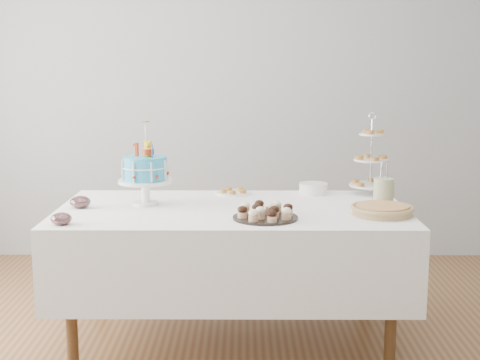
{
  "coord_description": "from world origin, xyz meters",
  "views": [
    {
      "loc": [
        0.06,
        -3.32,
        1.56
      ],
      "look_at": [
        0.04,
        0.3,
        0.93
      ],
      "focal_mm": 50.0,
      "sensor_mm": 36.0,
      "label": 1
    }
  ],
  "objects_px": {
    "birthday_cake": "(146,182)",
    "pastry_plate": "(234,192)",
    "utensil_pitcher": "(384,192)",
    "tiered_stand": "(371,160)",
    "cupcake_tray": "(265,212)",
    "jam_bowl_a": "(61,219)",
    "jam_bowl_b": "(80,202)",
    "plate_stack": "(313,189)",
    "table": "(232,247)",
    "pie": "(382,209)"
  },
  "relations": [
    {
      "from": "birthday_cake",
      "to": "cupcake_tray",
      "type": "relative_size",
      "value": 1.4
    },
    {
      "from": "jam_bowl_a",
      "to": "jam_bowl_b",
      "type": "xyz_separation_m",
      "value": [
        0.0,
        0.39,
        0.0
      ]
    },
    {
      "from": "jam_bowl_a",
      "to": "plate_stack",
      "type": "bearing_deg",
      "value": 30.91
    },
    {
      "from": "pie",
      "to": "tiered_stand",
      "type": "xyz_separation_m",
      "value": [
        0.04,
        0.57,
        0.18
      ]
    },
    {
      "from": "tiered_stand",
      "to": "pastry_plate",
      "type": "height_order",
      "value": "tiered_stand"
    },
    {
      "from": "pie",
      "to": "plate_stack",
      "type": "height_order",
      "value": "plate_stack"
    },
    {
      "from": "table",
      "to": "cupcake_tray",
      "type": "xyz_separation_m",
      "value": [
        0.18,
        -0.26,
        0.26
      ]
    },
    {
      "from": "cupcake_tray",
      "to": "utensil_pitcher",
      "type": "relative_size",
      "value": 1.35
    },
    {
      "from": "birthday_cake",
      "to": "pastry_plate",
      "type": "distance_m",
      "value": 0.6
    },
    {
      "from": "plate_stack",
      "to": "cupcake_tray",
      "type": "bearing_deg",
      "value": -115.43
    },
    {
      "from": "pie",
      "to": "jam_bowl_a",
      "type": "height_order",
      "value": "jam_bowl_a"
    },
    {
      "from": "table",
      "to": "cupcake_tray",
      "type": "relative_size",
      "value": 5.68
    },
    {
      "from": "tiered_stand",
      "to": "cupcake_tray",
      "type": "bearing_deg",
      "value": -135.02
    },
    {
      "from": "birthday_cake",
      "to": "plate_stack",
      "type": "distance_m",
      "value": 1.04
    },
    {
      "from": "pie",
      "to": "tiered_stand",
      "type": "relative_size",
      "value": 0.67
    },
    {
      "from": "pastry_plate",
      "to": "table",
      "type": "bearing_deg",
      "value": -90.69
    },
    {
      "from": "plate_stack",
      "to": "tiered_stand",
      "type": "bearing_deg",
      "value": 0.0
    },
    {
      "from": "birthday_cake",
      "to": "utensil_pitcher",
      "type": "bearing_deg",
      "value": 18.63
    },
    {
      "from": "tiered_stand",
      "to": "table",
      "type": "bearing_deg",
      "value": -154.54
    },
    {
      "from": "jam_bowl_b",
      "to": "table",
      "type": "bearing_deg",
      "value": 0.42
    },
    {
      "from": "cupcake_tray",
      "to": "plate_stack",
      "type": "xyz_separation_m",
      "value": [
        0.32,
        0.66,
        -0.0
      ]
    },
    {
      "from": "table",
      "to": "jam_bowl_a",
      "type": "distance_m",
      "value": 0.96
    },
    {
      "from": "table",
      "to": "plate_stack",
      "type": "bearing_deg",
      "value": 39.12
    },
    {
      "from": "cupcake_tray",
      "to": "jam_bowl_b",
      "type": "distance_m",
      "value": 1.05
    },
    {
      "from": "jam_bowl_a",
      "to": "jam_bowl_b",
      "type": "distance_m",
      "value": 0.39
    },
    {
      "from": "pastry_plate",
      "to": "jam_bowl_a",
      "type": "bearing_deg",
      "value": -136.65
    },
    {
      "from": "birthday_cake",
      "to": "jam_bowl_a",
      "type": "height_order",
      "value": "birthday_cake"
    },
    {
      "from": "pie",
      "to": "jam_bowl_a",
      "type": "xyz_separation_m",
      "value": [
        -1.64,
        -0.22,
        -0.0
      ]
    },
    {
      "from": "jam_bowl_a",
      "to": "tiered_stand",
      "type": "bearing_deg",
      "value": 25.39
    },
    {
      "from": "cupcake_tray",
      "to": "pie",
      "type": "height_order",
      "value": "cupcake_tray"
    },
    {
      "from": "utensil_pitcher",
      "to": "jam_bowl_b",
      "type": "bearing_deg",
      "value": 170.31
    },
    {
      "from": "jam_bowl_a",
      "to": "jam_bowl_b",
      "type": "height_order",
      "value": "jam_bowl_b"
    },
    {
      "from": "cupcake_tray",
      "to": "plate_stack",
      "type": "height_order",
      "value": "cupcake_tray"
    },
    {
      "from": "birthday_cake",
      "to": "jam_bowl_b",
      "type": "height_order",
      "value": "birthday_cake"
    },
    {
      "from": "jam_bowl_a",
      "to": "utensil_pitcher",
      "type": "xyz_separation_m",
      "value": [
        1.68,
        0.41,
        0.06
      ]
    },
    {
      "from": "pie",
      "to": "plate_stack",
      "type": "distance_m",
      "value": 0.65
    },
    {
      "from": "cupcake_tray",
      "to": "pastry_plate",
      "type": "relative_size",
      "value": 1.58
    },
    {
      "from": "plate_stack",
      "to": "pastry_plate",
      "type": "distance_m",
      "value": 0.49
    },
    {
      "from": "table",
      "to": "jam_bowl_a",
      "type": "xyz_separation_m",
      "value": [
        -0.84,
        -0.4,
        0.26
      ]
    },
    {
      "from": "birthday_cake",
      "to": "pie",
      "type": "relative_size",
      "value": 1.42
    },
    {
      "from": "cupcake_tray",
      "to": "table",
      "type": "bearing_deg",
      "value": 123.95
    },
    {
      "from": "plate_stack",
      "to": "utensil_pitcher",
      "type": "height_order",
      "value": "utensil_pitcher"
    },
    {
      "from": "table",
      "to": "cupcake_tray",
      "type": "distance_m",
      "value": 0.41
    },
    {
      "from": "birthday_cake",
      "to": "jam_bowl_b",
      "type": "distance_m",
      "value": 0.37
    },
    {
      "from": "jam_bowl_a",
      "to": "utensil_pitcher",
      "type": "height_order",
      "value": "utensil_pitcher"
    },
    {
      "from": "pastry_plate",
      "to": "jam_bowl_b",
      "type": "relative_size",
      "value": 1.87
    },
    {
      "from": "pie",
      "to": "pastry_plate",
      "type": "relative_size",
      "value": 1.55
    },
    {
      "from": "table",
      "to": "birthday_cake",
      "type": "xyz_separation_m",
      "value": [
        -0.49,
        0.08,
        0.36
      ]
    },
    {
      "from": "plate_stack",
      "to": "jam_bowl_b",
      "type": "relative_size",
      "value": 1.51
    },
    {
      "from": "table",
      "to": "tiered_stand",
      "type": "distance_m",
      "value": 1.03
    }
  ]
}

